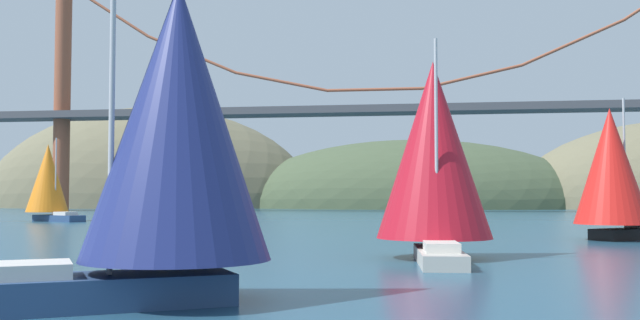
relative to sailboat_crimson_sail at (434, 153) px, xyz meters
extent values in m
plane|color=navy|center=(-8.47, -10.75, -4.53)|extent=(360.00, 360.00, 0.00)
ellipsoid|color=#425138|center=(-3.47, 124.25, -4.53)|extent=(79.39, 44.00, 29.48)
ellipsoid|color=#6B664C|center=(-63.47, 124.25, -4.53)|extent=(77.92, 44.00, 45.73)
cylinder|color=brown|center=(-62.99, 84.25, 15.54)|extent=(2.80, 2.80, 40.14)
cube|color=#47474C|center=(-8.47, 84.25, 12.04)|extent=(145.04, 6.00, 1.20)
cylinder|color=brown|center=(-55.20, 84.25, 30.57)|extent=(15.85, 0.50, 10.50)
cylinder|color=brown|center=(-39.62, 84.25, 22.18)|extent=(15.78, 0.50, 7.18)
cylinder|color=brown|center=(-24.04, 84.25, 17.14)|extent=(15.68, 0.50, 3.85)
cylinder|color=brown|center=(-8.47, 84.25, 15.46)|extent=(15.58, 0.50, 0.50)
cylinder|color=brown|center=(7.11, 84.25, 17.14)|extent=(15.68, 0.50, 3.85)
cylinder|color=brown|center=(22.69, 84.25, 22.18)|extent=(15.78, 0.50, 7.18)
cube|color=#B7B2A8|center=(0.14, -2.11, -4.25)|extent=(2.10, 7.00, 0.57)
cube|color=beige|center=(0.22, -3.35, -3.78)|extent=(1.40, 2.29, 0.36)
cylinder|color=#B2B2B7|center=(0.09, -1.42, 0.35)|extent=(0.14, 0.14, 8.63)
cone|color=#B21423|center=(-0.01, 0.09, 0.17)|extent=(5.26, 5.26, 7.66)
cube|color=navy|center=(-8.63, -14.84, -4.14)|extent=(7.49, 5.70, 0.78)
cube|color=beige|center=(-9.77, -15.51, -3.57)|extent=(2.90, 2.68, 0.36)
cylinder|color=#B2B2B7|center=(-7.99, -14.46, 0.51)|extent=(0.14, 0.14, 8.52)
cone|color=navy|center=(-6.60, -13.63, 0.11)|extent=(6.57, 6.57, 7.13)
cube|color=black|center=(12.26, 15.43, -4.19)|extent=(5.86, 5.29, 0.68)
cylinder|color=#B2B2B7|center=(11.79, 15.04, 0.17)|extent=(0.14, 0.14, 8.04)
cone|color=red|center=(10.75, 14.17, -0.03)|extent=(6.23, 6.23, 7.04)
cube|color=navy|center=(-38.24, 38.45, -4.20)|extent=(6.64, 4.66, 0.66)
cube|color=beige|center=(-37.21, 37.93, -3.69)|extent=(2.51, 2.27, 0.36)
cylinder|color=#B2B2B7|center=(-38.82, 38.74, 0.18)|extent=(0.14, 0.14, 8.11)
cone|color=orange|center=(-40.08, 39.37, 0.04)|extent=(5.83, 5.83, 7.21)
camera|label=1|loc=(-0.36, -30.90, -1.83)|focal=39.88mm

